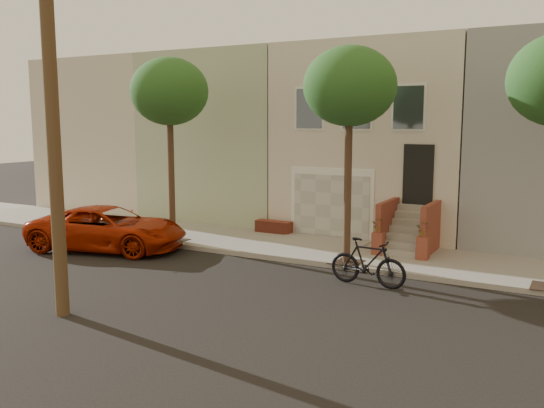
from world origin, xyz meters
The scene contains 7 objects.
ground centered at (0.00, 0.00, 0.00)m, with size 90.00×90.00×0.00m, color black.
sidewalk centered at (0.00, 5.35, 0.07)m, with size 40.00×3.70×0.15m, color gray.
house_row centered at (0.00, 11.19, 3.64)m, with size 33.10×11.70×7.00m.
tree_left centered at (-5.50, 3.90, 5.26)m, with size 2.70×2.57×6.30m.
tree_mid centered at (1.00, 3.90, 5.26)m, with size 2.70×2.57×6.30m.
pickup_truck centered at (-6.89, 2.20, 0.73)m, with size 2.43×5.27×1.47m, color #9F1D02.
motorcycle centered at (2.22, 2.31, 0.63)m, with size 0.59×2.11×1.27m, color black.
Camera 1 is at (7.19, -11.97, 4.35)m, focal length 38.42 mm.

